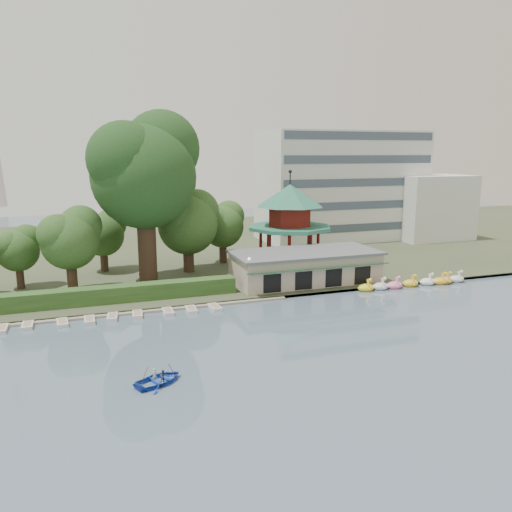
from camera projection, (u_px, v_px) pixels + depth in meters
name	position (u px, v px, depth m)	size (l,w,h in m)	color
ground_plane	(305.00, 360.00, 40.42)	(220.00, 220.00, 0.00)	slate
shore	(183.00, 246.00, 88.51)	(220.00, 70.00, 0.40)	#424930
embankment	(241.00, 300.00, 56.40)	(220.00, 0.60, 0.30)	gray
dock	(133.00, 312.00, 52.48)	(34.00, 1.60, 0.24)	gray
boathouse	(305.00, 266.00, 63.47)	(18.60, 9.39, 3.90)	#B8A28E
pavilion	(290.00, 216.00, 72.35)	(12.40, 12.40, 13.50)	#B8A28E
office_building	(356.00, 189.00, 94.23)	(38.00, 18.00, 20.00)	silver
hedge	(101.00, 295.00, 54.34)	(30.00, 2.00, 1.80)	#315522
lamp_post	(249.00, 269.00, 57.81)	(0.36, 0.36, 4.28)	black
big_tree	(145.00, 168.00, 60.72)	(14.01, 13.05, 21.44)	#3A281C
small_trees	(133.00, 230.00, 64.94)	(39.28, 16.54, 11.25)	#3A281C
swan_boats	(416.00, 283.00, 62.98)	(15.58, 2.09, 1.92)	yellow
moored_rowboats	(101.00, 318.00, 50.11)	(24.70, 2.70, 0.36)	silver
rowboat_with_passengers	(159.00, 376.00, 36.30)	(6.33, 5.60, 2.01)	#1B42AC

